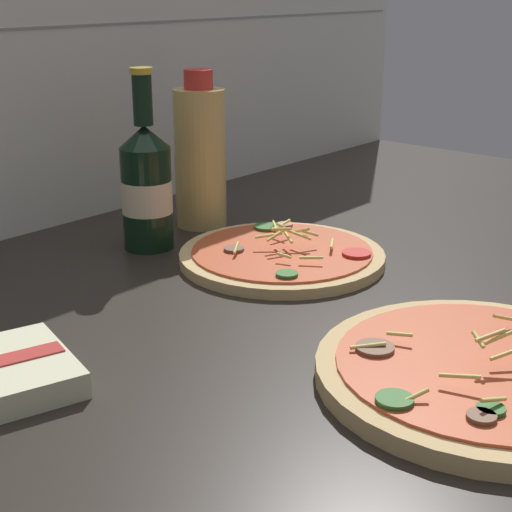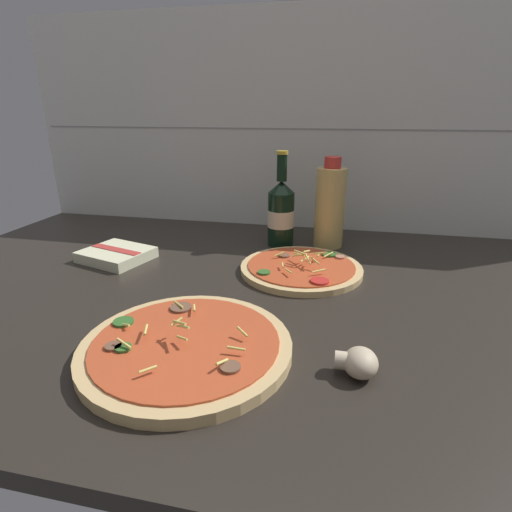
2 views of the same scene
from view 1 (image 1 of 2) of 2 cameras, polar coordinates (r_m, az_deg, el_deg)
The scene contains 6 objects.
counter_slab at distance 90.26cm, azimuth 5.79°, elevation -3.25°, with size 160.00×90.00×2.50cm.
tile_backsplash at distance 115.68cm, azimuth -13.13°, elevation 16.01°, with size 160.00×1.13×60.00cm.
pizza_near at distance 72.03cm, azimuth 16.38°, elevation -8.16°, with size 29.95×29.95×5.44cm.
pizza_far at distance 98.28cm, azimuth 1.91°, elevation 0.04°, with size 25.74×25.74×4.73cm.
beer_bottle at distance 102.45cm, azimuth -7.97°, elevation 5.13°, with size 6.60×6.60×23.31cm.
oil_bottle at distance 111.28cm, azimuth -4.08°, elevation 7.29°, with size 7.25×7.25×22.03cm.
Camera 1 is at (-68.55, -47.50, 35.78)cm, focal length 55.00 mm.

